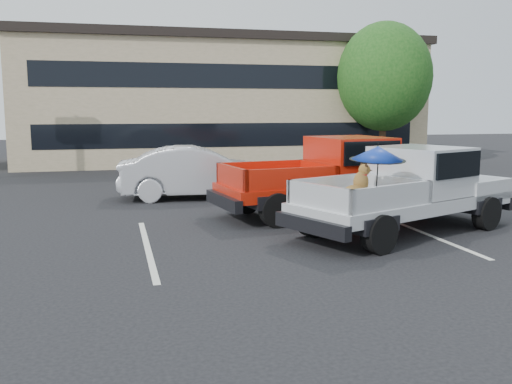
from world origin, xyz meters
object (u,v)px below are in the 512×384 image
Objects in this scene: tree_right at (384,77)px; silver_sedan at (198,172)px; red_pickup at (344,172)px; silver_pickup at (414,185)px; tree_back at (277,80)px.

silver_sedan is (-10.09, -7.96, -3.42)m from tree_right.
red_pickup is 1.31× the size of silver_sedan.
tree_right reaches higher than silver_pickup.
tree_back reaches higher than red_pickup.
tree_right is 1.08× the size of red_pickup.
silver_sedan is (-7.09, -15.96, -3.62)m from tree_back.
silver_pickup is 1.25× the size of silver_sedan.
tree_right is 13.30m from silver_sedan.
tree_back is at bearing -19.56° from silver_sedan.
tree_right is at bearing 50.75° from red_pickup.
silver_sedan is at bearing -141.74° from tree_right.
tree_back reaches higher than tree_right.
tree_back is 1.48× the size of silver_sedan.
red_pickup is at bearing 81.89° from silver_pickup.
red_pickup reaches higher than silver_sedan.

